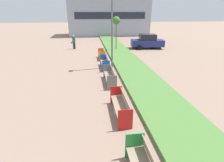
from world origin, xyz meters
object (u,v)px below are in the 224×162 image
Objects in this scene: bench_red_frame at (121,107)px; pedestrian_walking at (74,42)px; bench_grey_frame at (110,77)px; sapling_tree_far at (116,21)px; parked_car_distant at (147,42)px; street_lamp_post at (112,20)px; bench_orange_frame at (102,55)px; bench_blue_frame at (105,64)px.

bench_red_frame is 16.72m from pedestrian_walking.
pedestrian_walking is (-3.20, 12.36, 0.54)m from bench_grey_frame.
pedestrian_walking is at bearing 101.05° from bench_red_frame.
sapling_tree_far reaches higher than parked_car_distant.
bench_orange_frame is at bearing 101.15° from street_lamp_post.
sapling_tree_far is at bearing 73.92° from bench_blue_frame.
bench_blue_frame is at bearing 90.03° from bench_grey_frame.
parked_car_distant is at bearing 67.53° from bench_red_frame.
bench_grey_frame is (0.00, 4.04, 0.00)m from bench_red_frame.
street_lamp_post is at bearing -66.66° from pedestrian_walking.
pedestrian_walking is at bearing -179.09° from parked_car_distant.
bench_orange_frame is at bearing 90.08° from bench_blue_frame.
sapling_tree_far reaches higher than bench_blue_frame.
pedestrian_walking reaches higher than bench_grey_frame.
street_lamp_post is at bearing -119.49° from parked_car_distant.
bench_red_frame is 0.34× the size of street_lamp_post.
parked_car_distant is at bearing 7.65° from sapling_tree_far.
bench_grey_frame is 11.44m from sapling_tree_far.
bench_orange_frame is at bearing 90.06° from bench_grey_frame.
street_lamp_post is 10.08m from pedestrian_walking.
bench_blue_frame is 0.32× the size of street_lamp_post.
pedestrian_walking is at bearing 119.21° from bench_orange_frame.
bench_orange_frame is (-0.01, 6.64, -0.02)m from bench_grey_frame.
sapling_tree_far is (1.51, 7.27, -0.40)m from street_lamp_post.
sapling_tree_far is (2.12, 10.80, 3.14)m from bench_grey_frame.
bench_red_frame is 0.97× the size of bench_grey_frame.
bench_orange_frame is at bearing -117.08° from sapling_tree_far.
bench_blue_frame is 9.49m from pedestrian_walking.
street_lamp_post is (0.61, 7.57, 3.54)m from bench_red_frame.
bench_grey_frame is at bearing -112.45° from parked_car_distant.
parked_car_distant reaches higher than bench_orange_frame.
bench_red_frame is at bearing -89.99° from bench_blue_frame.
parked_car_distant reaches higher than bench_blue_frame.
street_lamp_post reaches higher than bench_orange_frame.
bench_orange_frame is 1.07× the size of pedestrian_walking.
bench_red_frame is 7.48m from bench_blue_frame.
street_lamp_post is 1.74× the size of sapling_tree_far.
pedestrian_walking is (-5.32, 1.56, -2.60)m from sapling_tree_far.
bench_red_frame is 1.05× the size of bench_blue_frame.
bench_grey_frame is 13.05m from parked_car_distant.
bench_blue_frame is 10.19m from parked_car_distant.
bench_red_frame is at bearing -89.97° from bench_orange_frame.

